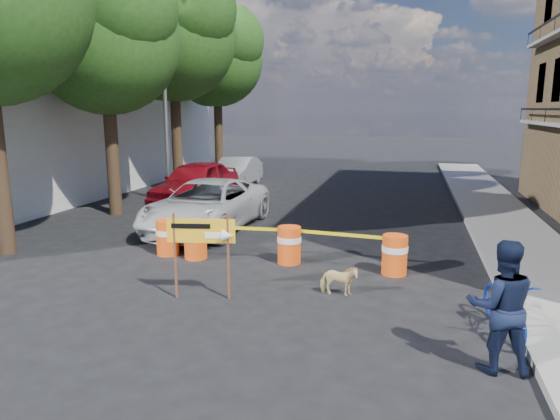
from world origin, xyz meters
The scene contains 18 objects.
ground centered at (0.00, 0.00, 0.00)m, with size 120.00×120.00×0.00m, color black.
sidewalk_east centered at (6.20, 6.00, 0.07)m, with size 2.40×40.00×0.15m, color gray.
white_building centered at (-13.00, 10.00, 3.00)m, with size 8.00×22.00×6.00m, color silver.
tree_mid_a centered at (-6.74, 7.00, 6.01)m, with size 5.25×5.00×8.68m.
tree_mid_b centered at (-6.73, 12.00, 6.71)m, with size 5.67×5.40×9.62m.
tree_far centered at (-6.74, 17.00, 6.22)m, with size 5.04×4.80×8.84m.
streetlamp centered at (-5.93, 9.50, 4.38)m, with size 1.25×0.18×8.00m.
barrel_far_left centered at (-2.71, 2.92, 0.47)m, with size 0.58×0.58×0.90m.
barrel_mid_left centered at (-1.89, 2.80, 0.47)m, with size 0.58×0.58×0.90m.
barrel_mid_right centered at (0.45, 3.00, 0.47)m, with size 0.58×0.58×0.90m.
barrel_far_right centered at (2.94, 2.79, 0.47)m, with size 0.58×0.58×0.90m.
detour_sign centered at (-0.49, 0.36, 1.24)m, with size 1.31×0.36×1.70m.
pedestrian centered at (4.49, -1.15, 0.96)m, with size 0.93×0.73×1.92m, color black.
bicycle centered at (4.80, 0.21, 0.93)m, with size 0.65×0.98×1.86m, color #123398.
dog centered at (1.91, 1.17, 0.32)m, with size 0.34×0.75×0.64m, color #E3C782.
suv_white centered at (-2.80, 5.72, 0.76)m, with size 2.51×5.45×1.52m, color silver.
sedan_red centered at (-4.80, 9.43, 0.85)m, with size 2.00×4.98×1.70m, color maroon.
sedan_silver centered at (-4.80, 14.13, 0.70)m, with size 1.48×4.25×1.40m, color #B6B8BE.
Camera 1 is at (3.14, -8.25, 3.67)m, focal length 32.00 mm.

